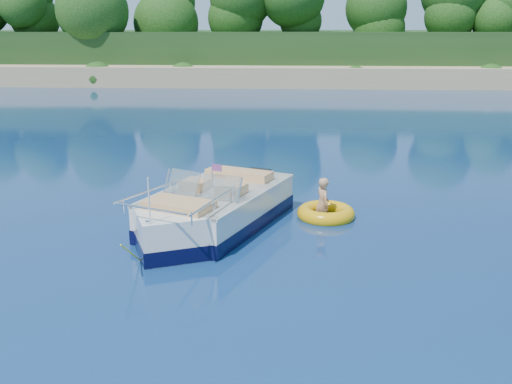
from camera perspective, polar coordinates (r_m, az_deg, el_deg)
ground at (r=9.48m, az=-9.73°, el=-11.19°), size 160.00×160.00×0.00m
shoreline at (r=72.06m, az=1.98°, el=13.43°), size 170.00×59.00×6.00m
treeline at (r=49.26m, az=1.26°, el=17.52°), size 150.00×7.12×8.19m
motorboat at (r=12.62m, az=-4.59°, el=-2.13°), size 3.40×5.50×1.93m
tow_tube at (r=13.56m, az=7.01°, el=-2.14°), size 1.77×1.77×0.36m
boy at (r=13.64m, az=6.59°, el=-2.44°), size 0.56×0.78×1.40m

